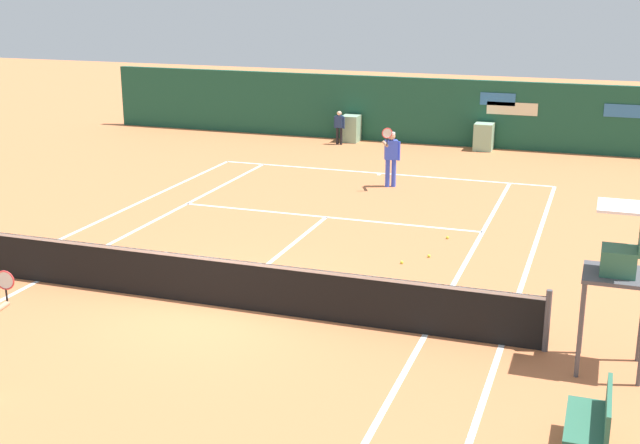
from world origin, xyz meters
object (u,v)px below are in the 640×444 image
at_px(player_bench, 593,418).
at_px(ball_kid_right_post, 339,125).
at_px(tennis_ball_mid_court, 447,237).
at_px(player_on_baseline, 391,154).
at_px(tennis_ball_by_sideline, 402,262).
at_px(umpire_chair, 619,266).
at_px(tennis_ball_near_service_line, 429,256).

relative_size(player_bench, ball_kid_right_post, 1.02).
height_order(ball_kid_right_post, tennis_ball_mid_court, ball_kid_right_post).
xyz_separation_m(player_bench, player_on_baseline, (-6.09, 13.07, 0.47)).
distance_m(player_bench, tennis_ball_by_sideline, 7.68).
bearing_deg(player_on_baseline, umpire_chair, 96.26).
bearing_deg(player_on_baseline, tennis_ball_mid_court, 94.97).
relative_size(umpire_chair, tennis_ball_mid_court, 39.18).
bearing_deg(ball_kid_right_post, player_bench, 118.49).
xyz_separation_m(player_on_baseline, ball_kid_right_post, (-3.43, 5.69, -0.27)).
xyz_separation_m(player_bench, tennis_ball_near_service_line, (-3.65, 7.09, -0.47)).
distance_m(umpire_chair, ball_kid_right_post, 18.84).
bearing_deg(umpire_chair, ball_kid_right_post, 31.01).
height_order(player_on_baseline, tennis_ball_mid_court, player_on_baseline).
distance_m(ball_kid_right_post, tennis_ball_near_service_line, 13.08).
relative_size(player_bench, tennis_ball_near_service_line, 18.47).
bearing_deg(tennis_ball_near_service_line, ball_kid_right_post, 116.69).
relative_size(umpire_chair, player_on_baseline, 1.44).
relative_size(umpire_chair, tennis_ball_by_sideline, 39.18).
bearing_deg(player_on_baseline, tennis_ball_near_service_line, 87.49).
bearing_deg(umpire_chair, tennis_ball_by_sideline, 48.19).
xyz_separation_m(player_bench, ball_kid_right_post, (-9.51, 18.77, 0.20)).
relative_size(player_bench, player_on_baseline, 0.68).
bearing_deg(tennis_ball_by_sideline, tennis_ball_mid_court, 74.42).
height_order(umpire_chair, tennis_ball_mid_court, umpire_chair).
distance_m(umpire_chair, player_on_baseline, 12.19).
xyz_separation_m(player_bench, tennis_ball_mid_court, (-3.52, 8.58, -0.47)).
xyz_separation_m(umpire_chair, tennis_ball_by_sideline, (-4.28, 3.83, -1.68)).
distance_m(ball_kid_right_post, tennis_ball_by_sideline, 13.44).
height_order(ball_kid_right_post, tennis_ball_near_service_line, ball_kid_right_post).
bearing_deg(tennis_ball_mid_court, player_on_baseline, 119.69).
relative_size(tennis_ball_mid_court, tennis_ball_by_sideline, 1.00).
relative_size(player_bench, tennis_ball_mid_court, 18.47).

